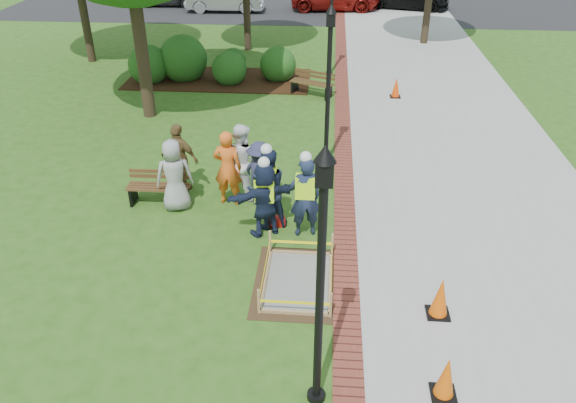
# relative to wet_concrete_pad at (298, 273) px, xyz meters

# --- Properties ---
(ground) EXTENTS (100.00, 100.00, 0.00)m
(ground) POSITION_rel_wet_concrete_pad_xyz_m (-0.80, 0.22, -0.23)
(ground) COLOR #285116
(ground) RESTS_ON ground
(sidewalk) EXTENTS (6.00, 60.00, 0.02)m
(sidewalk) POSITION_rel_wet_concrete_pad_xyz_m (4.20, 10.22, -0.22)
(sidewalk) COLOR #9E9E99
(sidewalk) RESTS_ON ground
(brick_edging) EXTENTS (0.50, 60.00, 0.03)m
(brick_edging) POSITION_rel_wet_concrete_pad_xyz_m (0.95, 10.22, -0.22)
(brick_edging) COLOR maroon
(brick_edging) RESTS_ON ground
(mulch_bed) EXTENTS (7.00, 3.00, 0.05)m
(mulch_bed) POSITION_rel_wet_concrete_pad_xyz_m (-3.80, 12.22, -0.21)
(mulch_bed) COLOR #381E0F
(mulch_bed) RESTS_ON ground
(parking_lot) EXTENTS (36.00, 12.00, 0.01)m
(parking_lot) POSITION_rel_wet_concrete_pad_xyz_m (-0.80, 27.22, -0.23)
(parking_lot) COLOR black
(parking_lot) RESTS_ON ground
(wet_concrete_pad) EXTENTS (1.71, 2.31, 0.55)m
(wet_concrete_pad) POSITION_rel_wet_concrete_pad_xyz_m (0.00, 0.00, 0.00)
(wet_concrete_pad) COLOR #47331E
(wet_concrete_pad) RESTS_ON ground
(bench_near) EXTENTS (1.48, 0.52, 0.80)m
(bench_near) POSITION_rel_wet_concrete_pad_xyz_m (-3.53, 2.81, 0.02)
(bench_near) COLOR #53331C
(bench_near) RESTS_ON ground
(bench_far) EXTENTS (1.63, 1.08, 0.84)m
(bench_far) POSITION_rel_wet_concrete_pad_xyz_m (-0.15, 10.71, 0.03)
(bench_far) COLOR brown
(bench_far) RESTS_ON ground
(cone_front) EXTENTS (0.39, 0.39, 0.77)m
(cone_front) POSITION_rel_wet_concrete_pad_xyz_m (2.40, -2.58, 0.14)
(cone_front) COLOR black
(cone_front) RESTS_ON ground
(cone_back) EXTENTS (0.42, 0.42, 0.82)m
(cone_back) POSITION_rel_wet_concrete_pad_xyz_m (2.59, -0.74, 0.16)
(cone_back) COLOR black
(cone_back) RESTS_ON ground
(cone_far) EXTENTS (0.37, 0.37, 0.73)m
(cone_far) POSITION_rel_wet_concrete_pad_xyz_m (2.84, 10.74, 0.12)
(cone_far) COLOR black
(cone_far) RESTS_ON ground
(toolbox) EXTENTS (0.44, 0.28, 0.21)m
(toolbox) POSITION_rel_wet_concrete_pad_xyz_m (-0.62, 2.03, -0.13)
(toolbox) COLOR #9F100C
(toolbox) RESTS_ON ground
(lamp_near) EXTENTS (0.28, 0.28, 4.26)m
(lamp_near) POSITION_rel_wet_concrete_pad_xyz_m (0.45, -2.78, 2.25)
(lamp_near) COLOR black
(lamp_near) RESTS_ON ground
(lamp_mid) EXTENTS (0.28, 0.28, 4.26)m
(lamp_mid) POSITION_rel_wet_concrete_pad_xyz_m (0.45, 5.22, 2.25)
(lamp_mid) COLOR black
(lamp_mid) RESTS_ON ground
(lamp_far) EXTENTS (0.28, 0.28, 4.26)m
(lamp_far) POSITION_rel_wet_concrete_pad_xyz_m (0.45, 13.22, 2.25)
(lamp_far) COLOR black
(lamp_far) RESTS_ON ground
(shrub_a) EXTENTS (1.52, 1.52, 1.52)m
(shrub_a) POSITION_rel_wet_concrete_pad_xyz_m (-6.39, 11.78, -0.23)
(shrub_a) COLOR #174513
(shrub_a) RESTS_ON ground
(shrub_b) EXTENTS (1.84, 1.84, 1.84)m
(shrub_b) POSITION_rel_wet_concrete_pad_xyz_m (-5.15, 12.23, -0.23)
(shrub_b) COLOR #174513
(shrub_b) RESTS_ON ground
(shrub_c) EXTENTS (1.31, 1.31, 1.31)m
(shrub_c) POSITION_rel_wet_concrete_pad_xyz_m (-3.31, 11.82, -0.23)
(shrub_c) COLOR #174513
(shrub_c) RESTS_ON ground
(shrub_d) EXTENTS (1.39, 1.39, 1.39)m
(shrub_d) POSITION_rel_wet_concrete_pad_xyz_m (-1.52, 12.39, -0.23)
(shrub_d) COLOR #174513
(shrub_d) RESTS_ON ground
(shrub_e) EXTENTS (1.01, 1.01, 1.01)m
(shrub_e) POSITION_rel_wet_concrete_pad_xyz_m (-3.40, 13.36, -0.23)
(shrub_e) COLOR #174513
(shrub_e) RESTS_ON ground
(casual_person_a) EXTENTS (0.64, 0.51, 1.76)m
(casual_person_a) POSITION_rel_wet_concrete_pad_xyz_m (-3.05, 2.62, 0.64)
(casual_person_a) COLOR #999999
(casual_person_a) RESTS_ON ground
(casual_person_b) EXTENTS (0.63, 0.44, 1.87)m
(casual_person_b) POSITION_rel_wet_concrete_pad_xyz_m (-1.85, 2.98, 0.70)
(casual_person_b) COLOR orange
(casual_person_b) RESTS_ON ground
(casual_person_c) EXTENTS (0.72, 0.62, 1.89)m
(casual_person_c) POSITION_rel_wet_concrete_pad_xyz_m (-1.58, 3.35, 0.71)
(casual_person_c) COLOR white
(casual_person_c) RESTS_ON ground
(casual_person_d) EXTENTS (0.66, 0.54, 1.78)m
(casual_person_d) POSITION_rel_wet_concrete_pad_xyz_m (-3.13, 3.50, 0.66)
(casual_person_d) COLOR brown
(casual_person_d) RESTS_ON ground
(casual_person_e) EXTENTS (0.61, 0.60, 1.63)m
(casual_person_e) POSITION_rel_wet_concrete_pad_xyz_m (-1.09, 2.95, 0.58)
(casual_person_e) COLOR #2C2D4D
(casual_person_e) RESTS_ON ground
(hivis_worker_a) EXTENTS (0.65, 0.57, 1.88)m
(hivis_worker_a) POSITION_rel_wet_concrete_pad_xyz_m (-0.83, 1.70, 0.70)
(hivis_worker_a) COLOR #191A42
(hivis_worker_a) RESTS_ON ground
(hivis_worker_b) EXTENTS (0.67, 0.52, 2.01)m
(hivis_worker_b) POSITION_rel_wet_concrete_pad_xyz_m (0.04, 1.75, 0.76)
(hivis_worker_b) COLOR #161E3B
(hivis_worker_b) RESTS_ON ground
(hivis_worker_c) EXTENTS (0.70, 0.58, 2.03)m
(hivis_worker_c) POSITION_rel_wet_concrete_pad_xyz_m (-0.81, 2.02, 0.77)
(hivis_worker_c) COLOR #16213A
(hivis_worker_c) RESTS_ON ground
(parked_car_a) EXTENTS (2.06, 4.43, 1.42)m
(parked_car_a) POSITION_rel_wet_concrete_pad_xyz_m (-9.43, 25.75, -0.23)
(parked_car_a) COLOR #252427
(parked_car_a) RESTS_ON ground
(parked_car_b) EXTENTS (2.32, 4.98, 1.60)m
(parked_car_b) POSITION_rel_wet_concrete_pad_xyz_m (-5.67, 24.43, -0.23)
(parked_car_b) COLOR #A2A3A7
(parked_car_b) RESTS_ON ground
(parked_car_c) EXTENTS (2.37, 4.88, 1.55)m
(parked_car_c) POSITION_rel_wet_concrete_pad_xyz_m (0.62, 25.46, -0.23)
(parked_car_c) COLOR maroon
(parked_car_c) RESTS_ON ground
(parked_car_d) EXTENTS (3.20, 5.29, 1.61)m
(parked_car_d) POSITION_rel_wet_concrete_pad_xyz_m (4.73, 26.17, -0.23)
(parked_car_d) COLOR black
(parked_car_d) RESTS_ON ground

